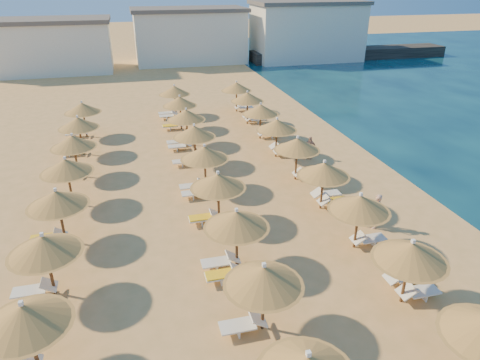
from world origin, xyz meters
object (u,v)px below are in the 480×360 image
object	(u,v)px
parasol_row_east	(310,157)
parasol_row_west	(211,167)
beachgoer_a	(376,211)
jetty	(349,54)
beachgoer_c	(310,148)

from	to	relation	value
parasol_row_east	parasol_row_west	xyz separation A→B (m)	(-5.53, 0.00, 0.00)
parasol_row_east	beachgoer_a	distance (m)	4.82
jetty	beachgoer_a	world-z (taller)	beachgoer_a
beachgoer_c	beachgoer_a	size ratio (longest dim) A/B	0.87
parasol_row_east	parasol_row_west	bearing A→B (deg)	180.00
jetty	parasol_row_west	distance (m)	48.64
jetty	beachgoer_c	bearing A→B (deg)	-121.00
parasol_row_west	beachgoer_a	size ratio (longest dim) A/B	20.22
jetty	beachgoer_a	distance (m)	48.56
parasol_row_east	beachgoer_a	bearing A→B (deg)	-67.68
parasol_row_west	beachgoer_a	xyz separation A→B (m)	(7.29, -4.29, -1.33)
parasol_row_west	beachgoer_c	bearing A→B (deg)	31.88
parasol_row_east	beachgoer_a	size ratio (longest dim) A/B	20.22
beachgoer_c	parasol_row_west	bearing A→B (deg)	-123.16
jetty	beachgoer_a	size ratio (longest dim) A/B	16.67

